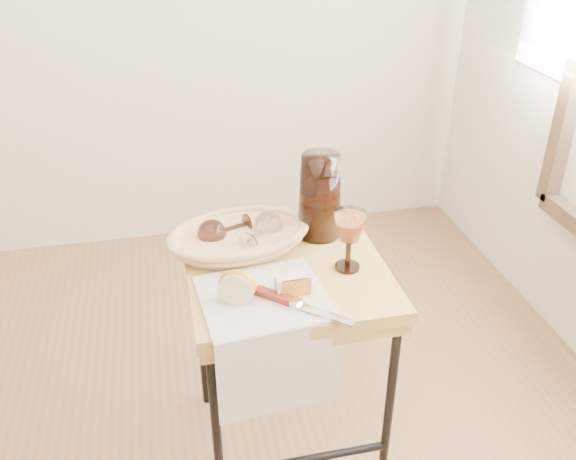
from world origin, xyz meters
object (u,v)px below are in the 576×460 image
object	(u,v)px
side_table	(287,362)
apple_half	(238,285)
tea_towel	(263,297)
bread_basket	(240,238)
table_knife	(299,304)
pitcher	(320,196)
goblet_lying_a	(227,229)
goblet_lying_b	(260,232)
wine_goblet	(349,241)

from	to	relation	value
side_table	apple_half	world-z (taller)	apple_half
tea_towel	bread_basket	distance (m)	0.25
bread_basket	table_knife	size ratio (longest dim) A/B	1.39
side_table	bread_basket	xyz separation A→B (m)	(-0.10, 0.12, 0.35)
pitcher	apple_half	xyz separation A→B (m)	(-0.27, -0.27, -0.07)
bread_basket	goblet_lying_a	world-z (taller)	goblet_lying_a
goblet_lying_b	wine_goblet	size ratio (longest dim) A/B	0.78
wine_goblet	side_table	bearing A→B (deg)	165.49
goblet_lying_b	apple_half	xyz separation A→B (m)	(-0.09, -0.22, -0.00)
side_table	table_knife	distance (m)	0.38
side_table	tea_towel	world-z (taller)	tea_towel
side_table	wine_goblet	bearing A→B (deg)	-14.51
goblet_lying_b	side_table	bearing A→B (deg)	-113.00
tea_towel	goblet_lying_a	world-z (taller)	goblet_lying_a
tea_towel	wine_goblet	distance (m)	0.26
apple_half	side_table	bearing A→B (deg)	60.45
side_table	apple_half	xyz separation A→B (m)	(-0.14, -0.12, 0.37)
pitcher	table_knife	world-z (taller)	pitcher
goblet_lying_b	goblet_lying_a	bearing A→B (deg)	106.64
wine_goblet	apple_half	xyz separation A→B (m)	(-0.29, -0.08, -0.03)
tea_towel	goblet_lying_b	size ratio (longest dim) A/B	2.32
tea_towel	goblet_lying_a	xyz separation A→B (m)	(-0.05, 0.26, 0.05)
bread_basket	goblet_lying_b	xyz separation A→B (m)	(0.05, -0.02, 0.02)
apple_half	goblet_lying_b	bearing A→B (deg)	87.47
goblet_lying_a	apple_half	size ratio (longest dim) A/B	1.40
bread_basket	goblet_lying_b	bearing A→B (deg)	-32.49
bread_basket	goblet_lying_a	bearing A→B (deg)	142.75
goblet_lying_a	pitcher	xyz separation A→B (m)	(0.26, 0.01, 0.07)
goblet_lying_b	bread_basket	bearing A→B (deg)	108.47
tea_towel	bread_basket	bearing A→B (deg)	89.36
goblet_lying_a	side_table	bearing A→B (deg)	115.57
goblet_lying_b	wine_goblet	distance (m)	0.25
tea_towel	wine_goblet	bearing A→B (deg)	14.21
apple_half	tea_towel	bearing A→B (deg)	20.01
wine_goblet	table_knife	distance (m)	0.22
pitcher	wine_goblet	world-z (taller)	pitcher
goblet_lying_b	apple_half	size ratio (longest dim) A/B	1.42
tea_towel	goblet_lying_a	bearing A→B (deg)	95.77
pitcher	apple_half	distance (m)	0.39
side_table	bread_basket	bearing A→B (deg)	130.08
table_knife	tea_towel	bearing A→B (deg)	-177.15
wine_goblet	apple_half	distance (m)	0.31
side_table	goblet_lying_b	size ratio (longest dim) A/B	5.08
side_table	apple_half	distance (m)	0.42
tea_towel	pitcher	world-z (taller)	pitcher
goblet_lying_b	pitcher	world-z (taller)	pitcher
tea_towel	side_table	bearing A→B (deg)	50.71
goblet_lying_a	wine_goblet	bearing A→B (deg)	129.61
goblet_lying_b	apple_half	distance (m)	0.24
wine_goblet	table_knife	size ratio (longest dim) A/B	0.65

